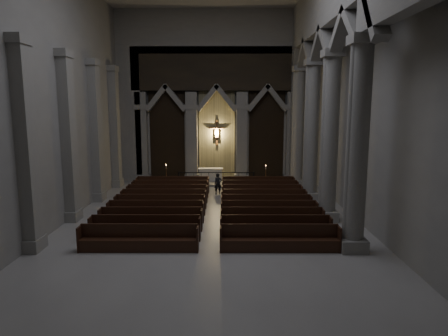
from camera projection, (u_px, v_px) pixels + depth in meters
name	position (u px, v px, depth m)	size (l,w,h in m)	color
room	(211.00, 55.00, 16.65)	(24.00, 24.10, 12.00)	#A09D97
sanctuary_wall	(217.00, 89.00, 28.19)	(14.00, 0.77, 12.00)	gray
right_arcade	(334.00, 53.00, 17.91)	(1.00, 24.00, 12.00)	gray
left_pilasters	(84.00, 136.00, 20.71)	(0.60, 13.00, 8.03)	gray
sanctuary_step	(217.00, 182.00, 28.31)	(8.50, 2.60, 0.15)	gray
altar	(211.00, 174.00, 28.46)	(1.75, 0.70, 0.89)	silver
altar_rail	(216.00, 177.00, 27.10)	(5.19, 0.09, 1.02)	black
candle_stand_left	(166.00, 180.00, 27.30)	(0.25, 0.25, 1.49)	#A36932
candle_stand_right	(266.00, 182.00, 26.76)	(0.26, 0.26, 1.54)	#A36932
pews	(213.00, 208.00, 20.29)	(9.99, 10.64, 1.02)	black
worshipper	(218.00, 184.00, 24.81)	(0.48, 0.31, 1.31)	black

